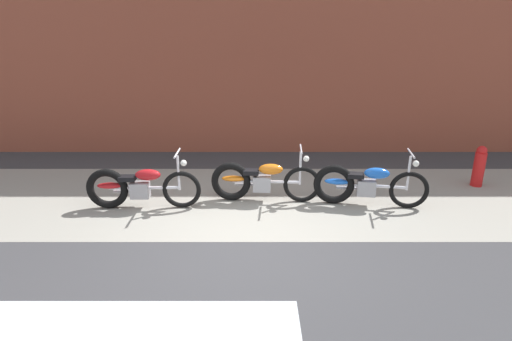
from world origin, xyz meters
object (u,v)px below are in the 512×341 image
(motorcycle_red, at_px, (136,187))
(motorcycle_orange, at_px, (258,180))
(motorcycle_blue, at_px, (362,184))
(fire_hydrant, at_px, (480,166))

(motorcycle_red, height_order, motorcycle_orange, same)
(motorcycle_red, height_order, motorcycle_blue, same)
(motorcycle_orange, bearing_deg, fire_hydrant, 13.77)
(motorcycle_orange, xyz_separation_m, motorcycle_blue, (1.86, -0.20, 0.00))
(motorcycle_red, bearing_deg, motorcycle_orange, 7.67)
(motorcycle_blue, bearing_deg, fire_hydrant, 30.35)
(motorcycle_red, height_order, fire_hydrant, motorcycle_red)
(motorcycle_red, relative_size, motorcycle_orange, 1.00)
(motorcycle_red, xyz_separation_m, motorcycle_orange, (2.15, 0.33, 0.00))
(motorcycle_red, xyz_separation_m, fire_hydrant, (6.61, 1.12, 0.03))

